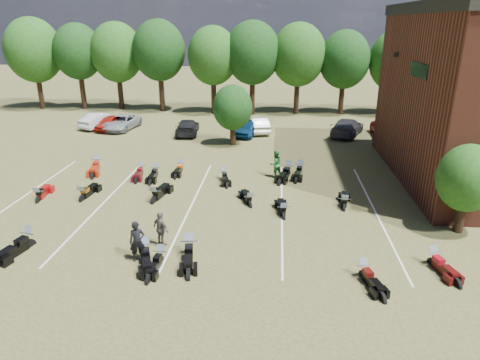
# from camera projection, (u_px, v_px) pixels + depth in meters

# --- Properties ---
(ground) EXTENTS (160.00, 160.00, 0.00)m
(ground) POSITION_uv_depth(u_px,v_px,m) (241.00, 232.00, 20.71)
(ground) COLOR brown
(ground) RESTS_ON ground
(car_0) EXTENTS (2.01, 3.98, 1.30)m
(car_0) POSITION_uv_depth(u_px,v_px,m) (110.00, 123.00, 40.04)
(car_0) COLOR maroon
(car_0) RESTS_ON ground
(car_1) EXTENTS (3.24, 4.68, 1.46)m
(car_1) POSITION_uv_depth(u_px,v_px,m) (101.00, 120.00, 40.84)
(car_1) COLOR silver
(car_1) RESTS_ON ground
(car_2) EXTENTS (2.75, 5.03, 1.34)m
(car_2) POSITION_uv_depth(u_px,v_px,m) (122.00, 122.00, 40.17)
(car_2) COLOR gray
(car_2) RESTS_ON ground
(car_3) EXTENTS (2.33, 4.76, 1.33)m
(car_3) POSITION_uv_depth(u_px,v_px,m) (188.00, 127.00, 38.49)
(car_3) COLOR black
(car_3) RESTS_ON ground
(car_4) EXTENTS (2.64, 4.29, 1.36)m
(car_4) POSITION_uv_depth(u_px,v_px,m) (248.00, 128.00, 37.98)
(car_4) COLOR navy
(car_4) RESTS_ON ground
(car_5) EXTENTS (2.34, 4.42, 1.38)m
(car_5) POSITION_uv_depth(u_px,v_px,m) (258.00, 125.00, 39.17)
(car_5) COLOR beige
(car_5) RESTS_ON ground
(car_6) EXTENTS (2.36, 4.83, 1.32)m
(car_6) POSITION_uv_depth(u_px,v_px,m) (386.00, 130.00, 37.54)
(car_6) COLOR #5F0508
(car_6) RESTS_ON ground
(car_7) EXTENTS (3.86, 5.61, 1.51)m
(car_7) POSITION_uv_depth(u_px,v_px,m) (347.00, 127.00, 38.03)
(car_7) COLOR #3C3B41
(car_7) RESTS_ON ground
(person_black) EXTENTS (0.77, 0.65, 1.80)m
(person_black) POSITION_uv_depth(u_px,v_px,m) (137.00, 242.00, 17.96)
(person_black) COLOR black
(person_black) RESTS_ON ground
(person_green) EXTENTS (1.11, 1.05, 1.80)m
(person_green) POSITION_uv_depth(u_px,v_px,m) (275.00, 164.00, 27.71)
(person_green) COLOR #276828
(person_green) RESTS_ON ground
(person_grey) EXTENTS (1.03, 0.91, 1.67)m
(person_grey) POSITION_uv_depth(u_px,v_px,m) (161.00, 229.00, 19.18)
(person_grey) COLOR #544D48
(person_grey) RESTS_ON ground
(motorcycle_1) EXTENTS (1.30, 2.59, 1.38)m
(motorcycle_1) POSITION_uv_depth(u_px,v_px,m) (30.00, 247.00, 19.35)
(motorcycle_1) COLOR black
(motorcycle_1) RESTS_ON ground
(motorcycle_2) EXTENTS (0.78, 2.04, 1.11)m
(motorcycle_2) POSITION_uv_depth(u_px,v_px,m) (161.00, 263.00, 18.08)
(motorcycle_2) COLOR black
(motorcycle_2) RESTS_ON ground
(motorcycle_3) EXTENTS (1.46, 2.44, 1.30)m
(motorcycle_3) POSITION_uv_depth(u_px,v_px,m) (146.00, 258.00, 18.47)
(motorcycle_3) COLOR black
(motorcycle_3) RESTS_ON ground
(motorcycle_4) EXTENTS (1.18, 2.53, 1.35)m
(motorcycle_4) POSITION_uv_depth(u_px,v_px,m) (190.00, 255.00, 18.71)
(motorcycle_4) COLOR black
(motorcycle_4) RESTS_ON ground
(motorcycle_5) EXTENTS (1.22, 2.17, 1.15)m
(motorcycle_5) POSITION_uv_depth(u_px,v_px,m) (363.00, 278.00, 17.03)
(motorcycle_5) COLOR black
(motorcycle_5) RESTS_ON ground
(motorcycle_6) EXTENTS (1.24, 2.24, 1.19)m
(motorcycle_6) POSITION_uv_depth(u_px,v_px,m) (432.00, 265.00, 17.92)
(motorcycle_6) COLOR #3E0809
(motorcycle_6) RESTS_ON ground
(motorcycle_7) EXTENTS (0.99, 2.31, 1.25)m
(motorcycle_7) POSITION_uv_depth(u_px,v_px,m) (39.00, 201.00, 24.23)
(motorcycle_7) COLOR maroon
(motorcycle_7) RESTS_ON ground
(motorcycle_8) EXTENTS (0.96, 2.36, 1.28)m
(motorcycle_8) POSITION_uv_depth(u_px,v_px,m) (83.00, 200.00, 24.40)
(motorcycle_8) COLOR black
(motorcycle_8) RESTS_ON ground
(motorcycle_9) EXTENTS (1.26, 2.63, 1.41)m
(motorcycle_9) POSITION_uv_depth(u_px,v_px,m) (154.00, 202.00, 24.14)
(motorcycle_9) COLOR black
(motorcycle_9) RESTS_ON ground
(motorcycle_10) EXTENTS (1.31, 2.22, 1.18)m
(motorcycle_10) POSITION_uv_depth(u_px,v_px,m) (250.00, 206.00, 23.63)
(motorcycle_10) COLOR black
(motorcycle_10) RESTS_ON ground
(motorcycle_11) EXTENTS (0.97, 2.26, 1.22)m
(motorcycle_11) POSITION_uv_depth(u_px,v_px,m) (283.00, 218.00, 22.24)
(motorcycle_11) COLOR black
(motorcycle_11) RESTS_ON ground
(motorcycle_13) EXTENTS (1.00, 2.30, 1.24)m
(motorcycle_13) POSITION_uv_depth(u_px,v_px,m) (344.00, 209.00, 23.22)
(motorcycle_13) COLOR black
(motorcycle_13) RESTS_ON ground
(motorcycle_14) EXTENTS (0.90, 2.25, 1.22)m
(motorcycle_14) POSITION_uv_depth(u_px,v_px,m) (142.00, 174.00, 28.52)
(motorcycle_14) COLOR #3D080D
(motorcycle_14) RESTS_ON ground
(motorcycle_15) EXTENTS (1.31, 2.64, 1.41)m
(motorcycle_15) POSITION_uv_depth(u_px,v_px,m) (98.00, 169.00, 29.55)
(motorcycle_15) COLOR #9A1D0B
(motorcycle_15) RESTS_ON ground
(motorcycle_16) EXTENTS (0.79, 2.24, 1.23)m
(motorcycle_16) POSITION_uv_depth(u_px,v_px,m) (156.00, 176.00, 28.22)
(motorcycle_16) COLOR black
(motorcycle_16) RESTS_ON ground
(motorcycle_17) EXTENTS (0.70, 2.09, 1.16)m
(motorcycle_17) POSITION_uv_depth(u_px,v_px,m) (181.00, 171.00, 29.16)
(motorcycle_17) COLOR black
(motorcycle_17) RESTS_ON ground
(motorcycle_18) EXTENTS (1.12, 2.16, 1.15)m
(motorcycle_18) POSITION_uv_depth(u_px,v_px,m) (224.00, 179.00, 27.66)
(motorcycle_18) COLOR black
(motorcycle_18) RESTS_ON ground
(motorcycle_19) EXTENTS (1.18, 2.48, 1.33)m
(motorcycle_19) POSITION_uv_depth(u_px,v_px,m) (300.00, 174.00, 28.62)
(motorcycle_19) COLOR black
(motorcycle_19) RESTS_ON ground
(motorcycle_20) EXTENTS (1.50, 2.62, 1.39)m
(motorcycle_20) POSITION_uv_depth(u_px,v_px,m) (288.00, 175.00, 28.32)
(motorcycle_20) COLOR black
(motorcycle_20) RESTS_ON ground
(tree_line) EXTENTS (56.00, 6.00, 9.79)m
(tree_line) POSITION_uv_depth(u_px,v_px,m) (255.00, 54.00, 45.67)
(tree_line) COLOR black
(tree_line) RESTS_ON ground
(young_tree_near_building) EXTENTS (2.80, 2.80, 4.16)m
(young_tree_near_building) POSITION_uv_depth(u_px,v_px,m) (468.00, 178.00, 19.82)
(young_tree_near_building) COLOR black
(young_tree_near_building) RESTS_ON ground
(young_tree_midfield) EXTENTS (3.20, 3.20, 4.70)m
(young_tree_midfield) POSITION_uv_depth(u_px,v_px,m) (233.00, 108.00, 34.27)
(young_tree_midfield) COLOR black
(young_tree_midfield) RESTS_ON ground
(parking_lines) EXTENTS (20.10, 14.00, 0.01)m
(parking_lines) POSITION_uv_depth(u_px,v_px,m) (192.00, 205.00, 23.76)
(parking_lines) COLOR silver
(parking_lines) RESTS_ON ground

